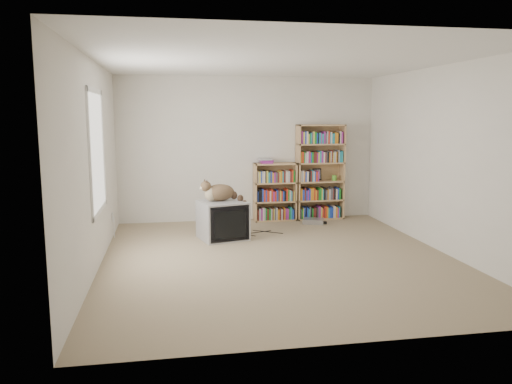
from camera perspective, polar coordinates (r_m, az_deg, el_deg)
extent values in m
cube|color=tan|center=(6.54, 2.62, -7.56)|extent=(4.50, 5.00, 0.01)
cube|color=silver|center=(8.76, -0.88, 4.91)|extent=(4.50, 0.02, 2.50)
cube|color=silver|center=(3.92, 10.69, 0.00)|extent=(4.50, 0.02, 2.50)
cube|color=silver|center=(6.22, -18.01, 2.91)|extent=(0.02, 5.00, 2.50)
cube|color=silver|center=(7.14, 20.64, 3.48)|extent=(0.02, 5.00, 2.50)
cube|color=white|center=(6.32, 2.79, 14.77)|extent=(4.50, 5.00, 0.02)
cube|color=white|center=(6.40, -17.72, 4.43)|extent=(0.02, 1.22, 1.52)
cube|color=#9B9B9D|center=(7.49, -3.82, -3.22)|extent=(0.79, 0.74, 0.57)
cube|color=black|center=(7.24, -3.02, -3.65)|extent=(0.59, 0.19, 0.52)
cube|color=black|center=(7.22, -2.96, -3.76)|extent=(0.47, 0.14, 0.40)
cube|color=black|center=(7.61, -4.18, -3.12)|extent=(0.46, 0.42, 0.34)
ellipsoid|color=#352115|center=(7.49, -4.18, -0.06)|extent=(0.52, 0.42, 0.25)
ellipsoid|color=#352115|center=(7.53, -3.34, -0.07)|extent=(0.26, 0.28, 0.19)
ellipsoid|color=tan|center=(7.41, -5.22, -0.23)|extent=(0.22, 0.22, 0.21)
ellipsoid|color=#352115|center=(7.38, -5.76, 0.65)|extent=(0.20, 0.19, 0.15)
sphere|color=beige|center=(7.36, -6.22, 0.45)|extent=(0.08, 0.08, 0.06)
cone|color=black|center=(7.34, -5.64, 1.18)|extent=(0.08, 0.09, 0.08)
cone|color=black|center=(7.42, -5.88, 1.26)|extent=(0.08, 0.09, 0.08)
cube|color=tan|center=(8.81, 4.79, 2.22)|extent=(0.02, 0.30, 1.68)
cube|color=tan|center=(9.05, 9.79, 2.30)|extent=(0.02, 0.30, 1.68)
cube|color=tan|center=(9.06, 7.07, 2.36)|extent=(0.84, 0.03, 1.68)
cube|color=tan|center=(8.87, 7.43, 7.58)|extent=(0.84, 0.30, 0.02)
cube|color=tan|center=(9.05, 7.22, -2.94)|extent=(0.84, 0.30, 0.03)
cube|color=tan|center=(8.99, 7.26, -0.88)|extent=(0.84, 0.30, 0.03)
cube|color=tan|center=(8.94, 7.30, 1.21)|extent=(0.84, 0.30, 0.02)
cube|color=tan|center=(8.91, 7.34, 3.32)|extent=(0.84, 0.30, 0.02)
cube|color=tan|center=(8.88, 7.38, 5.45)|extent=(0.84, 0.30, 0.02)
cube|color=red|center=(9.03, 7.23, -2.28)|extent=(0.76, 0.24, 0.19)
cube|color=#1B3AB3|center=(8.98, 7.27, -0.20)|extent=(0.76, 0.24, 0.19)
cube|color=#147520|center=(8.93, 7.31, 1.89)|extent=(0.76, 0.24, 0.19)
cube|color=beige|center=(8.90, 7.36, 4.01)|extent=(0.76, 0.24, 0.19)
cube|color=black|center=(8.88, 7.40, 6.14)|extent=(0.76, 0.24, 0.19)
cube|color=tan|center=(8.70, -0.13, -0.05)|extent=(0.02, 0.30, 1.01)
cube|color=tan|center=(8.84, 4.42, 0.07)|extent=(0.02, 0.30, 1.01)
cube|color=tan|center=(8.90, 1.98, 0.15)|extent=(0.74, 0.03, 1.01)
cube|color=tan|center=(8.70, 2.18, 3.24)|extent=(0.74, 0.30, 0.02)
cube|color=tan|center=(8.85, 2.15, -3.15)|extent=(0.74, 0.30, 0.03)
cube|color=tan|center=(8.79, 2.16, -1.05)|extent=(0.74, 0.30, 0.03)
cube|color=tan|center=(8.74, 2.17, 1.08)|extent=(0.74, 0.30, 0.02)
cube|color=red|center=(8.83, 2.15, -2.47)|extent=(0.66, 0.24, 0.19)
cube|color=#1B3AB3|center=(8.77, 2.16, -0.36)|extent=(0.66, 0.24, 0.19)
cube|color=#147520|center=(8.73, 2.18, 1.78)|extent=(0.66, 0.24, 0.19)
cube|color=red|center=(8.67, 1.15, 3.60)|extent=(0.21, 0.27, 0.09)
cylinder|color=#5CB132|center=(9.02, 8.92, 1.62)|extent=(0.08, 0.08, 0.09)
cube|color=black|center=(9.02, 6.97, 2.03)|extent=(0.16, 0.05, 0.21)
cube|color=#9E9EA2|center=(8.63, 6.57, -3.33)|extent=(0.42, 0.36, 0.08)
cube|color=silver|center=(7.83, -16.08, -2.76)|extent=(0.01, 0.08, 0.13)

